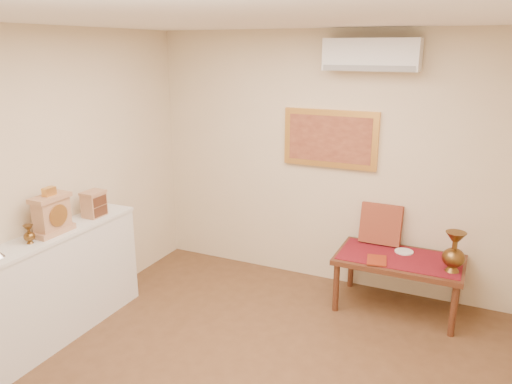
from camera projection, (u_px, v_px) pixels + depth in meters
The scene contains 15 objects.
ceiling at pixel (228, 15), 2.95m from camera, with size 4.50×4.50×0.00m, color white.
wall_back at pixel (330, 162), 5.29m from camera, with size 4.00×0.02×2.70m, color beige.
wall_left at pixel (18, 193), 4.14m from camera, with size 0.02×4.50×2.70m, color beige.
brass_urn_small at pixel (29, 231), 4.03m from camera, with size 0.09×0.09×0.21m, color brown, non-canonical shape.
table_cloth at pixel (400, 257), 4.84m from camera, with size 1.14×0.59×0.01m, color maroon.
brass_urn_tall at pixel (455, 248), 4.48m from camera, with size 0.20×0.20×0.46m, color brown, non-canonical shape.
plate at pixel (404, 252), 4.95m from camera, with size 0.18×0.18×0.01m, color silver.
menu at pixel (377, 260), 4.75m from camera, with size 0.18×0.25×0.01m, color maroon.
cushion at pixel (381, 224), 5.14m from camera, with size 0.42×0.10×0.42m, color maroon.
display_ledge at pixel (46, 291), 4.31m from camera, with size 0.37×2.02×0.98m.
mantel_clock at pixel (52, 214), 4.23m from camera, with size 0.17×0.36×0.41m.
wooden_chest at pixel (94, 204), 4.68m from camera, with size 0.16×0.21×0.24m.
low_table at pixel (399, 264), 4.86m from camera, with size 1.20×0.70×0.55m.
painting at pixel (330, 139), 5.19m from camera, with size 1.00×0.06×0.60m.
ac_unit at pixel (372, 55), 4.70m from camera, with size 0.90×0.25×0.30m.
Camera 1 is at (1.47, -2.77, 2.52)m, focal length 35.00 mm.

